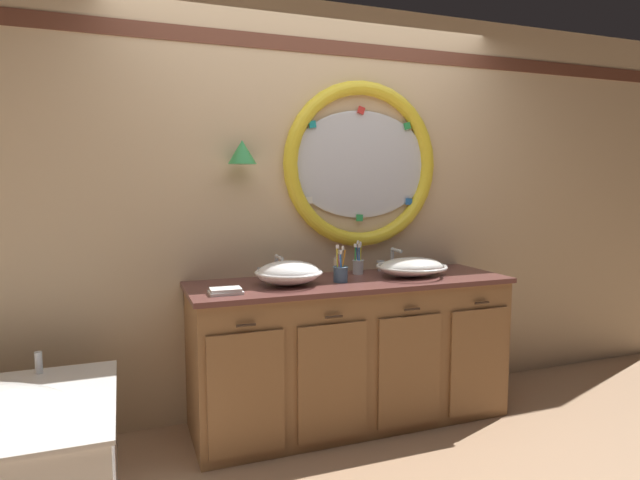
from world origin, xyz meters
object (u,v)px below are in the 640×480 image
at_px(sink_basin_left, 289,273).
at_px(folded_hand_towel, 226,291).
at_px(sink_basin_right, 412,267).
at_px(toothbrush_holder_right, 358,265).
at_px(soap_dispenser, 338,266).
at_px(toothbrush_holder_left, 340,273).

relative_size(sink_basin_left, folded_hand_towel, 2.22).
bearing_deg(sink_basin_right, toothbrush_holder_right, 145.38).
height_order(sink_basin_right, toothbrush_holder_right, toothbrush_holder_right).
relative_size(sink_basin_left, sink_basin_right, 0.88).
height_order(sink_basin_right, soap_dispenser, soap_dispenser).
relative_size(sink_basin_right, soap_dispenser, 3.15).
distance_m(sink_basin_left, soap_dispenser, 0.42).
bearing_deg(sink_basin_left, toothbrush_holder_right, 20.14).
distance_m(sink_basin_left, sink_basin_right, 0.81).
relative_size(sink_basin_left, toothbrush_holder_left, 1.75).
bearing_deg(toothbrush_holder_left, toothbrush_holder_right, 45.07).
distance_m(sink_basin_right, toothbrush_holder_right, 0.34).
relative_size(toothbrush_holder_right, soap_dispenser, 1.55).
xyz_separation_m(sink_basin_left, sink_basin_right, (0.81, 0.00, -0.01)).
xyz_separation_m(sink_basin_right, toothbrush_holder_right, (-0.28, 0.19, -0.00)).
bearing_deg(folded_hand_towel, toothbrush_holder_right, 18.83).
height_order(sink_basin_right, toothbrush_holder_left, toothbrush_holder_left).
height_order(sink_basin_left, sink_basin_right, sink_basin_left).
height_order(toothbrush_holder_left, toothbrush_holder_right, toothbrush_holder_left).
relative_size(sink_basin_left, toothbrush_holder_right, 1.79).
xyz_separation_m(toothbrush_holder_right, folded_hand_towel, (-0.91, -0.31, -0.04)).
bearing_deg(sink_basin_left, toothbrush_holder_left, -3.45).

